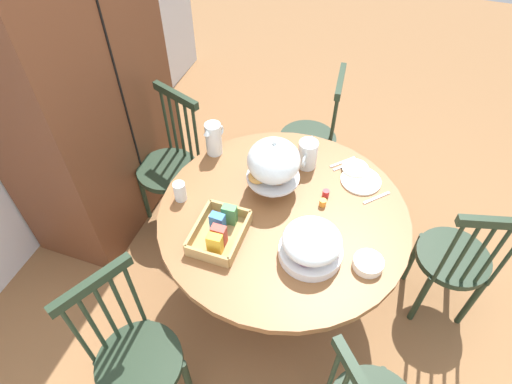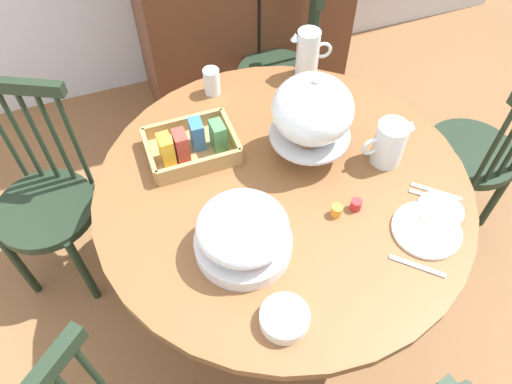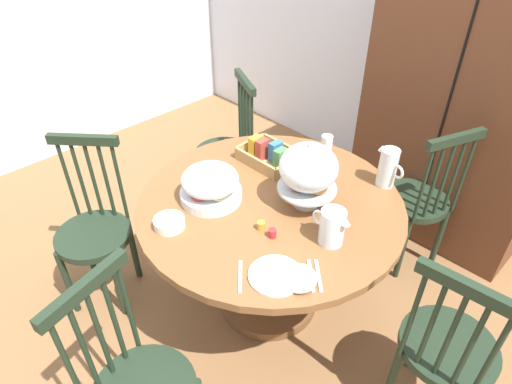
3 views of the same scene
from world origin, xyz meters
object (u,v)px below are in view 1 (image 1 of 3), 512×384
object	(u,v)px
wooden_armoire	(81,90)
orange_juice_pitcher	(214,140)
windsor_chair_facing_door	(454,261)
cereal_basket	(220,232)
windsor_chair_near_window	(136,359)
fruit_platter_covered	(311,244)
milk_pitcher	(307,155)
pastry_stand_with_dome	(273,163)
windsor_chair_host_seat	(170,168)
cereal_bowl	(368,263)
drinking_glass	(180,191)
dining_table	(282,235)
china_plate_small	(355,168)
china_plate_large	(361,181)
windsor_chair_far_side	(311,140)

from	to	relation	value
wooden_armoire	orange_juice_pitcher	distance (m)	0.85
orange_juice_pitcher	windsor_chair_facing_door	bearing A→B (deg)	-93.99
windsor_chair_facing_door	cereal_basket	size ratio (longest dim) A/B	3.09
wooden_armoire	windsor_chair_near_window	world-z (taller)	wooden_armoire
fruit_platter_covered	milk_pitcher	world-z (taller)	fruit_platter_covered
pastry_stand_with_dome	windsor_chair_host_seat	bearing A→B (deg)	73.68
pastry_stand_with_dome	cereal_bowl	xyz separation A→B (m)	(-0.32, -0.56, -0.18)
cereal_basket	drinking_glass	world-z (taller)	cereal_basket
dining_table	china_plate_small	size ratio (longest dim) A/B	8.62
dining_table	china_plate_large	world-z (taller)	china_plate_large
dining_table	pastry_stand_with_dome	distance (m)	0.43
fruit_platter_covered	china_plate_small	xyz separation A→B (m)	(0.64, -0.10, -0.07)
milk_pitcher	windsor_chair_host_seat	bearing A→B (deg)	91.16
windsor_chair_host_seat	pastry_stand_with_dome	distance (m)	0.94
fruit_platter_covered	cereal_basket	size ratio (longest dim) A/B	0.95
windsor_chair_facing_door	windsor_chair_host_seat	distance (m)	1.80
cereal_basket	pastry_stand_with_dome	bearing A→B (deg)	-20.37
china_plate_small	drinking_glass	size ratio (longest dim) A/B	1.36
windsor_chair_facing_door	china_plate_small	bearing A→B (deg)	70.96
china_plate_large	windsor_chair_facing_door	bearing A→B (deg)	-103.54
windsor_chair_near_window	cereal_bowl	size ratio (longest dim) A/B	6.96
windsor_chair_near_window	cereal_basket	xyz separation A→B (m)	(0.58, -0.20, 0.33)
windsor_chair_facing_door	fruit_platter_covered	size ratio (longest dim) A/B	3.25
orange_juice_pitcher	cereal_basket	xyz separation A→B (m)	(-0.56, -0.27, -0.05)
china_plate_large	windsor_chair_far_side	bearing A→B (deg)	34.11
pastry_stand_with_dome	milk_pitcher	bearing A→B (deg)	-27.08
windsor_chair_facing_door	windsor_chair_far_side	world-z (taller)	same
orange_juice_pitcher	drinking_glass	distance (m)	0.40
orange_juice_pitcher	milk_pitcher	size ratio (longest dim) A/B	1.07
cereal_basket	cereal_bowl	world-z (taller)	cereal_basket
drinking_glass	pastry_stand_with_dome	bearing A→B (deg)	-63.06
orange_juice_pitcher	cereal_basket	bearing A→B (deg)	-154.74
wooden_armoire	fruit_platter_covered	size ratio (longest dim) A/B	6.53
orange_juice_pitcher	cereal_bowl	bearing A→B (deg)	-117.06
pastry_stand_with_dome	china_plate_large	world-z (taller)	pastry_stand_with_dome
windsor_chair_facing_door	cereal_bowl	distance (m)	0.68
china_plate_large	windsor_chair_near_window	bearing A→B (deg)	146.76
cereal_basket	cereal_bowl	distance (m)	0.71
pastry_stand_with_dome	drinking_glass	size ratio (longest dim) A/B	3.13
windsor_chair_near_window	cereal_bowl	xyz separation A→B (m)	(0.65, -0.90, 0.31)
china_plate_large	drinking_glass	size ratio (longest dim) A/B	2.00
cereal_basket	dining_table	bearing A→B (deg)	-44.39
china_plate_small	fruit_platter_covered	bearing A→B (deg)	171.56
wooden_armoire	drinking_glass	world-z (taller)	wooden_armoire
dining_table	windsor_chair_facing_door	world-z (taller)	windsor_chair_facing_door
windsor_chair_facing_door	milk_pitcher	world-z (taller)	windsor_chair_facing_door
windsor_chair_facing_door	wooden_armoire	bearing A→B (deg)	87.49
dining_table	milk_pitcher	world-z (taller)	milk_pitcher
windsor_chair_near_window	fruit_platter_covered	size ratio (longest dim) A/B	3.25
windsor_chair_host_seat	china_plate_large	bearing A→B (deg)	-90.39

